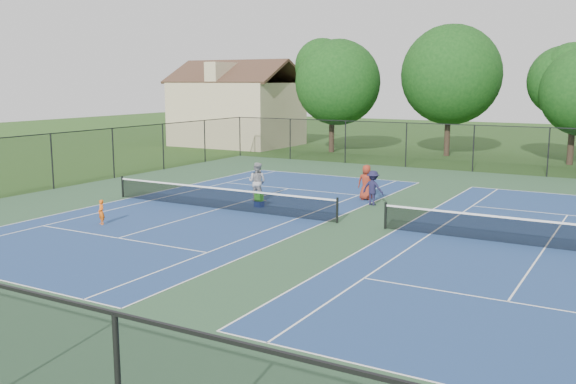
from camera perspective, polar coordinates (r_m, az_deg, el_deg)
The scene contains 15 objects.
ground at distance 26.07m, azimuth 6.47°, elevation -3.01°, with size 140.00×140.00×0.00m, color #234716.
court_pad at distance 26.07m, azimuth 6.47°, elevation -3.01°, with size 36.00×36.00×0.01m, color #2B4C33.
tennis_court_left at distance 29.46m, azimuth -6.12°, elevation -1.32°, with size 12.00×23.83×1.07m.
tennis_court_right at distance 24.24m, azimuth 21.89°, elevation -4.42°, with size 12.00×23.83×1.07m.
perimeter_fence at distance 25.76m, azimuth 6.54°, elevation 0.46°, with size 36.08×36.08×3.02m.
tree_back_a at distance 52.66m, azimuth 3.96°, elevation 10.12°, with size 6.80×6.80×9.15m.
tree_back_b at distance 51.33m, azimuth 14.20°, elevation 10.47°, with size 7.60×7.60×10.03m.
tree_back_c at distance 48.63m, azimuth 24.18°, elevation 8.65°, with size 6.00×6.00×8.40m.
clapboard_house at distance 58.62m, azimuth -4.54°, elevation 7.20°, with size 10.80×8.10×7.65m.
child_player at distance 27.13m, azimuth -16.26°, elevation -1.74°, with size 0.38×0.25×1.03m, color orange.
instructor at distance 31.08m, azimuth -2.75°, elevation 0.91°, with size 0.92×0.72×1.90m, color #979799.
bystander_b at distance 30.32m, azimuth 7.56°, elevation 0.36°, with size 1.06×0.61×1.64m, color #1A1835.
bystander_c at distance 31.61m, azimuth 6.98°, elevation 0.85°, with size 0.85×0.55×1.74m, color maroon.
ball_crate at distance 29.73m, azimuth -2.59°, elevation -1.09°, with size 0.40×0.28×0.28m, color navy.
ball_hopper at distance 29.67m, azimuth -2.59°, elevation -0.42°, with size 0.34×0.27×0.42m, color green.
Camera 1 is at (10.00, -23.37, 5.78)m, focal length 40.00 mm.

